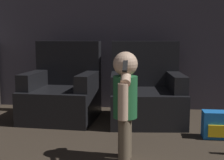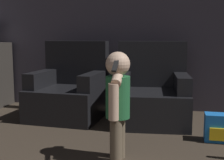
% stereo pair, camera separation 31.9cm
% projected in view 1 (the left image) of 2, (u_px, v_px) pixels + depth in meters
% --- Properties ---
extents(wall_back, '(8.40, 0.05, 2.60)m').
position_uv_depth(wall_back, '(132.00, 18.00, 4.40)').
color(wall_back, '#3D3842').
rests_on(wall_back, ground_plane).
extents(armchair_left, '(0.91, 0.90, 0.98)m').
position_uv_depth(armchair_left, '(63.00, 93.00, 3.96)').
color(armchair_left, black).
rests_on(armchair_left, ground_plane).
extents(armchair_right, '(0.93, 0.92, 0.98)m').
position_uv_depth(armchair_right, '(146.00, 95.00, 3.84)').
color(armchair_right, black).
rests_on(armchair_right, ground_plane).
extents(person_toddler, '(0.20, 0.35, 0.92)m').
position_uv_depth(person_toddler, '(125.00, 97.00, 2.59)').
color(person_toddler, brown).
rests_on(person_toddler, ground_plane).
extents(toy_backpack, '(0.28, 0.19, 0.28)m').
position_uv_depth(toy_backpack, '(216.00, 125.00, 3.22)').
color(toy_backpack, blue).
rests_on(toy_backpack, ground_plane).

